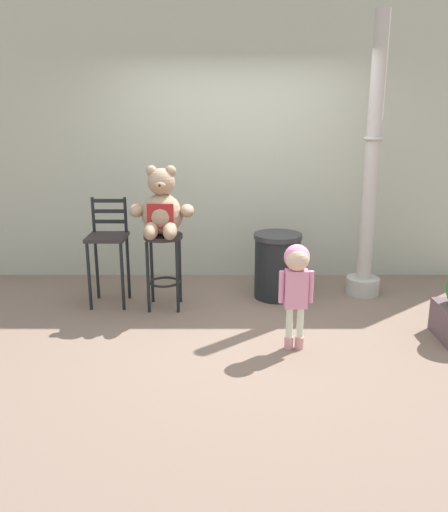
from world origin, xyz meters
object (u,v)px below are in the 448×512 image
at_px(teddy_bear, 162,210).
at_px(bar_chair_empty, 109,243).
at_px(child_walking, 297,274).
at_px(lamppost, 370,190).
at_px(trash_bin, 278,266).
at_px(bar_stool_with_teddy, 164,256).

relative_size(teddy_bear, bar_chair_empty, 0.62).
xyz_separation_m(child_walking, lamppost, (0.91, 1.34, 0.48)).
bearing_deg(bar_chair_empty, trash_bin, 5.87).
distance_m(bar_stool_with_teddy, trash_bin, 1.20).
distance_m(bar_stool_with_teddy, teddy_bear, 0.47).
height_order(lamppost, bar_chair_empty, lamppost).
height_order(child_walking, trash_bin, child_walking).
bearing_deg(teddy_bear, lamppost, 11.52).
bearing_deg(bar_chair_empty, bar_stool_with_teddy, -11.79).
bearing_deg(lamppost, bar_chair_empty, -174.07).
bearing_deg(lamppost, child_walking, -124.22).
bearing_deg(teddy_bear, bar_chair_empty, 165.23).
bearing_deg(child_walking, bar_stool_with_teddy, 59.39).
relative_size(bar_stool_with_teddy, trash_bin, 1.10).
height_order(child_walking, bar_chair_empty, bar_chair_empty).
xyz_separation_m(teddy_bear, bar_chair_empty, (-0.57, 0.15, -0.37)).
bearing_deg(trash_bin, lamppost, 6.03).
height_order(bar_stool_with_teddy, bar_chair_empty, bar_chair_empty).
xyz_separation_m(bar_stool_with_teddy, trash_bin, (1.15, 0.30, -0.19)).
bearing_deg(bar_stool_with_teddy, child_walking, -38.70).
bearing_deg(bar_chair_empty, child_walking, -31.32).
distance_m(bar_stool_with_teddy, child_walking, 1.52).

